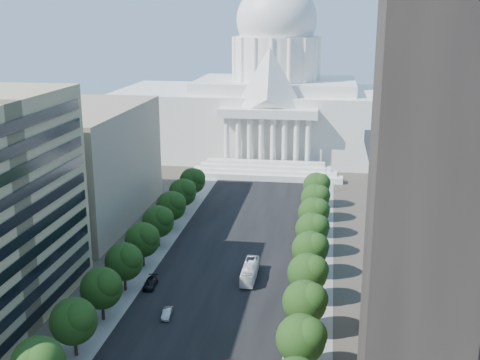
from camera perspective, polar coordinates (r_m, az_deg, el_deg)
The scene contains 29 objects.
road_asphalt at distance 146.70m, azimuth -0.24°, elevation -5.80°, with size 30.00×260.00×0.01m, color black.
sidewalk_left at distance 150.60m, azimuth -7.43°, elevation -5.35°, with size 8.00×260.00×0.02m, color gray.
sidewalk_right at distance 145.20m, azimuth 7.24°, elevation -6.16°, with size 8.00×260.00×0.02m, color gray.
capitol at distance 233.28m, azimuth 3.36°, elevation 7.29°, with size 120.00×56.00×73.00m.
office_block_left_far at distance 165.12m, azimuth -16.39°, elevation 1.46°, with size 38.00×52.00×30.00m, color gray.
tree_l_c at distance 101.14m, azimuth -15.37°, elevation -12.70°, with size 7.79×7.60×9.97m.
tree_l_d at distance 110.96m, azimuth -12.88°, elevation -9.89°, with size 7.79×7.60×9.97m.
tree_l_e at distance 121.18m, azimuth -10.83°, elevation -7.53°, with size 7.79×7.60×9.97m.
tree_l_f at distance 131.70m, azimuth -9.12°, elevation -5.54°, with size 7.79×7.60×9.97m.
tree_l_g at distance 142.45m, azimuth -7.68°, elevation -3.84°, with size 7.79×7.60×9.97m.
tree_l_h at distance 153.39m, azimuth -6.44°, elevation -2.37°, with size 7.79×7.60×9.97m.
tree_l_i at distance 164.48m, azimuth -5.37°, elevation -1.11°, with size 7.79×7.60×9.97m.
tree_l_j at distance 175.69m, azimuth -4.44°, elevation -0.00°, with size 7.79×7.60×9.97m.
tree_r_c at distance 93.49m, azimuth 5.99°, elevation -14.67°, with size 7.79×7.60×9.97m.
tree_r_d at distance 104.04m, azimuth 6.32°, elevation -11.36°, with size 7.79×7.60×9.97m.
tree_r_e at distance 114.88m, azimuth 6.59°, elevation -8.67°, with size 7.79×7.60×9.97m.
tree_r_f at distance 125.93m, azimuth 6.80°, elevation -6.45°, with size 7.79×7.60×9.97m.
tree_r_g at distance 137.13m, azimuth 6.98°, elevation -4.59°, with size 7.79×7.60×9.97m.
tree_r_h at distance 148.47m, azimuth 7.13°, elevation -3.01°, with size 7.79×7.60×9.97m.
tree_r_i at distance 159.89m, azimuth 7.26°, elevation -1.65°, with size 7.79×7.60×9.97m.
tree_r_j at distance 171.40m, azimuth 7.37°, elevation -0.48°, with size 7.79×7.60×9.97m.
streetlight_b at distance 93.09m, azimuth 6.95°, elevation -15.30°, with size 2.61×0.44×9.00m.
streetlight_c at distance 115.29m, azimuth 7.37°, elevation -8.95°, with size 2.61×0.44×9.00m.
streetlight_d at distance 138.45m, azimuth 7.64°, elevation -4.69°, with size 2.61×0.44×9.00m.
streetlight_e at distance 162.16m, azimuth 7.83°, elevation -1.66°, with size 2.61×0.44×9.00m.
streetlight_f at distance 186.20m, azimuth 7.97°, elevation 0.59°, with size 2.61×0.44×9.00m.
car_silver at distance 112.64m, azimuth -6.93°, elevation -12.45°, with size 1.52×4.37×1.44m, color #989B9F.
car_dark_b at distance 124.28m, azimuth -8.50°, elevation -9.66°, with size 2.29×5.62×1.63m, color black.
city_bus at distance 126.26m, azimuth 0.93°, elevation -8.66°, with size 2.70×11.54×3.21m, color white.
Camera 1 is at (21.00, -45.03, 53.35)m, focal length 45.00 mm.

